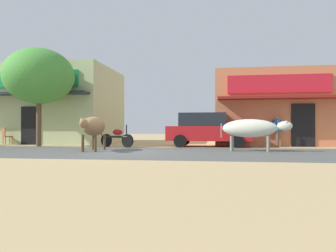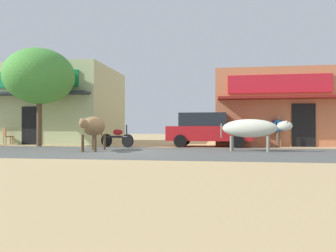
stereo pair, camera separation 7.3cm
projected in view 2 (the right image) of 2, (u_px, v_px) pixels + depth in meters
ground at (123, 152)px, 12.67m from camera, size 80.00×80.00×0.00m
asphalt_road at (123, 152)px, 12.67m from camera, size 72.00×6.22×0.00m
storefront_left_cafe at (48, 106)px, 21.45m from camera, size 8.42×6.83×4.63m
storefront_right_club at (270, 110)px, 19.31m from camera, size 6.17×6.83×3.96m
roadside_tree at (39, 76)px, 16.66m from camera, size 3.46×3.46×4.88m
parked_hatchback_car at (207, 129)px, 16.25m from camera, size 4.09×1.82×1.64m
parked_motorcycle at (117, 137)px, 15.90m from camera, size 1.80×0.75×1.06m
cow_near_brown at (94, 127)px, 13.30m from camera, size 0.86×2.69×1.37m
cow_far_dark at (251, 129)px, 13.03m from camera, size 2.71×0.94×1.26m
pedestrian_by_shop at (278, 129)px, 16.19m from camera, size 0.47×0.61×1.50m
cafe_chair_by_doorway at (7, 135)px, 18.25m from camera, size 0.62×0.62×0.92m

